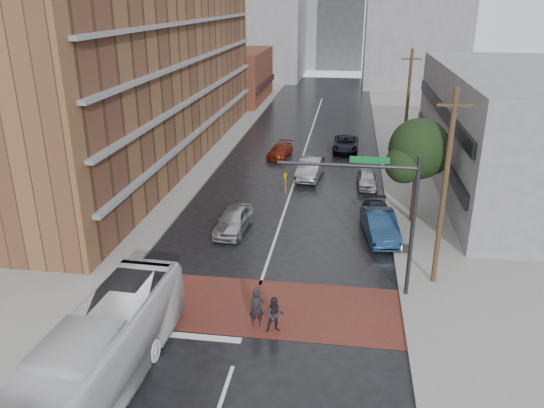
% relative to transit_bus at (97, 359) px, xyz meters
% --- Properties ---
extents(ground, '(160.00, 160.00, 0.00)m').
position_rel_transit_bus_xyz_m(ground, '(4.49, 6.24, -1.58)').
color(ground, black).
rests_on(ground, ground).
extents(crosswalk, '(14.00, 5.00, 0.02)m').
position_rel_transit_bus_xyz_m(crosswalk, '(4.49, 6.74, -1.57)').
color(crosswalk, maroon).
rests_on(crosswalk, ground).
extents(sidewalk_west, '(9.00, 90.00, 0.15)m').
position_rel_transit_bus_xyz_m(sidewalk_west, '(-7.01, 31.24, -1.50)').
color(sidewalk_west, gray).
rests_on(sidewalk_west, ground).
extents(sidewalk_east, '(9.00, 90.00, 0.15)m').
position_rel_transit_bus_xyz_m(sidewalk_east, '(15.99, 31.24, -1.50)').
color(sidewalk_east, gray).
rests_on(sidewalk_east, ground).
extents(storefront_west, '(8.00, 16.00, 7.00)m').
position_rel_transit_bus_xyz_m(storefront_west, '(-7.51, 60.24, 1.92)').
color(storefront_west, brown).
rests_on(storefront_west, ground).
extents(building_east, '(11.00, 26.00, 9.00)m').
position_rel_transit_bus_xyz_m(building_east, '(20.99, 26.24, 2.92)').
color(building_east, gray).
rests_on(building_east, ground).
extents(distant_tower_center, '(12.00, 10.00, 24.00)m').
position_rel_transit_bus_xyz_m(distant_tower_center, '(4.49, 101.24, 10.42)').
color(distant_tower_center, gray).
rests_on(distant_tower_center, ground).
extents(street_tree, '(4.20, 4.10, 6.90)m').
position_rel_transit_bus_xyz_m(street_tree, '(13.01, 18.27, 3.16)').
color(street_tree, '#332319').
rests_on(street_tree, ground).
extents(signal_mast, '(6.50, 0.30, 7.20)m').
position_rel_transit_bus_xyz_m(signal_mast, '(10.34, 8.74, 3.16)').
color(signal_mast, '#2D2D33').
rests_on(signal_mast, ground).
extents(utility_pole_near, '(1.60, 0.26, 10.00)m').
position_rel_transit_bus_xyz_m(utility_pole_near, '(13.29, 10.24, 3.56)').
color(utility_pole_near, '#473321').
rests_on(utility_pole_near, ground).
extents(utility_pole_far, '(1.60, 0.26, 10.00)m').
position_rel_transit_bus_xyz_m(utility_pole_far, '(13.29, 30.24, 3.56)').
color(utility_pole_far, '#473321').
rests_on(utility_pole_far, ground).
extents(transit_bus, '(3.08, 11.40, 3.15)m').
position_rel_transit_bus_xyz_m(transit_bus, '(0.00, 0.00, 0.00)').
color(transit_bus, silver).
rests_on(transit_bus, ground).
extents(pedestrian_a, '(0.74, 0.57, 1.80)m').
position_rel_transit_bus_xyz_m(pedestrian_a, '(4.97, 5.18, -0.67)').
color(pedestrian_a, black).
rests_on(pedestrian_a, ground).
extents(pedestrian_b, '(0.94, 0.81, 1.68)m').
position_rel_transit_bus_xyz_m(pedestrian_b, '(5.83, 4.86, -0.74)').
color(pedestrian_b, black).
rests_on(pedestrian_b, ground).
extents(car_travel_a, '(2.11, 4.61, 1.53)m').
position_rel_transit_bus_xyz_m(car_travel_a, '(1.72, 15.18, -0.81)').
color(car_travel_a, '#ABAFB3').
rests_on(car_travel_a, ground).
extents(car_travel_b, '(2.18, 5.03, 1.61)m').
position_rel_transit_bus_xyz_m(car_travel_b, '(5.64, 26.54, -0.77)').
color(car_travel_b, '#9C9DA4').
rests_on(car_travel_b, ground).
extents(car_travel_c, '(2.28, 4.30, 1.19)m').
position_rel_transit_bus_xyz_m(car_travel_c, '(2.42, 32.27, -0.98)').
color(car_travel_c, '#65170B').
rests_on(car_travel_c, ground).
extents(suv_travel, '(2.41, 5.08, 1.40)m').
position_rel_transit_bus_xyz_m(suv_travel, '(8.39, 35.25, -0.87)').
color(suv_travel, black).
rests_on(suv_travel, ground).
extents(car_parked_near, '(2.41, 5.18, 1.64)m').
position_rel_transit_bus_xyz_m(car_parked_near, '(10.79, 15.48, -0.75)').
color(car_parked_near, '#142B49').
rests_on(car_parked_near, ground).
extents(car_parked_mid, '(2.55, 5.00, 1.39)m').
position_rel_transit_bus_xyz_m(car_parked_mid, '(10.79, 17.04, -0.88)').
color(car_parked_mid, black).
rests_on(car_parked_mid, ground).
extents(car_parked_far, '(1.61, 3.80, 1.28)m').
position_rel_transit_bus_xyz_m(car_parked_far, '(10.20, 25.03, -0.93)').
color(car_parked_far, '#ADB1B5').
rests_on(car_parked_far, ground).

